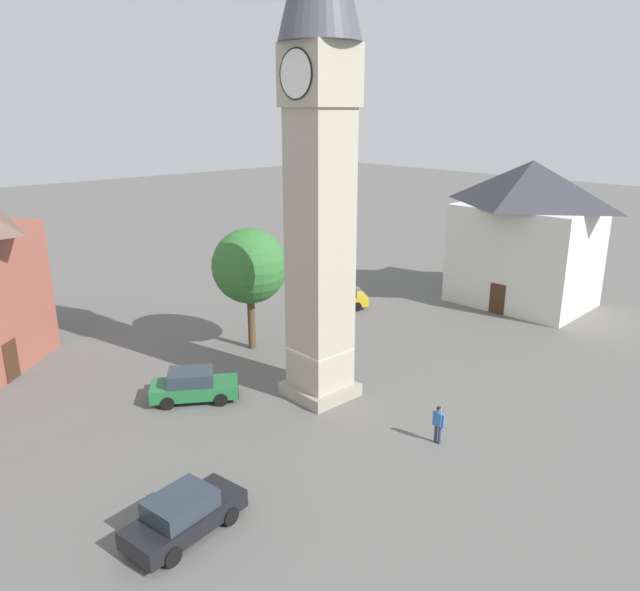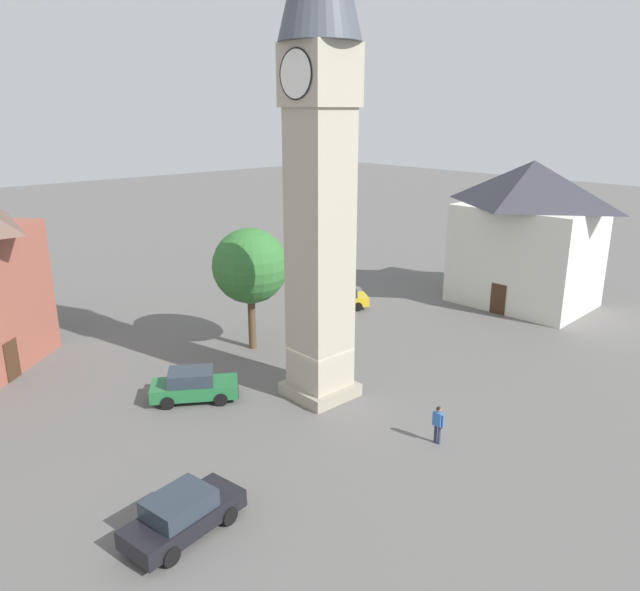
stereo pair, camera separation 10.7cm
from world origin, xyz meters
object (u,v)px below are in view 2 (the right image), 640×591
Objects in this scene: car_blue_kerb at (194,385)px; tree at (250,266)px; clock_tower at (320,101)px; pedestrian at (438,421)px; car_silver_kerb at (183,514)px; building_shop_left at (528,233)px; car_red_corner at (339,298)px.

car_blue_kerb is 0.61× the size of tree.
clock_tower is at bearing 53.24° from car_blue_kerb.
tree reaches higher than pedestrian.
car_blue_kerb and car_silver_kerb have the same top height.
pedestrian is (6.67, 0.58, -12.75)m from clock_tower.
clock_tower is 22.45m from building_shop_left.
pedestrian is 22.00m from building_shop_left.
building_shop_left is at bearing 72.83° from tree.
building_shop_left is at bearing 84.46° from car_blue_kerb.
building_shop_left reaches higher than car_red_corner.
pedestrian is at bearing 4.95° from clock_tower.
pedestrian is (15.78, -9.45, 0.25)m from car_red_corner.
tree is 0.70× the size of building_shop_left.
tree is (-7.19, 1.19, -8.81)m from clock_tower.
tree is (1.92, -8.84, 4.18)m from car_red_corner.
car_red_corner is 0.62× the size of tree.
tree is (-13.87, 0.61, 3.93)m from pedestrian.
pedestrian is at bearing -68.74° from building_shop_left.
building_shop_left reaches higher than tree.
car_silver_kerb is at bearing -100.90° from pedestrian.
car_silver_kerb and car_red_corner have the same top height.
building_shop_left is at bearing 53.35° from car_red_corner.
clock_tower is 14.35m from car_blue_kerb.
pedestrian is (2.08, 10.80, 0.25)m from car_silver_kerb.
car_red_corner is at bearing 110.15° from car_blue_kerb.
pedestrian is at bearing 79.10° from car_silver_kerb.
building_shop_left reaches higher than car_silver_kerb.
building_shop_left is (-7.83, 20.13, 4.16)m from pedestrian.
car_blue_kerb is 0.99× the size of car_red_corner.
car_red_corner is at bearing 149.09° from pedestrian.
clock_tower is 14.40m from pedestrian.
car_blue_kerb is at bearing -126.76° from clock_tower.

